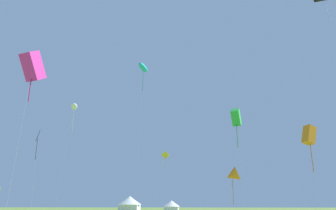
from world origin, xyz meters
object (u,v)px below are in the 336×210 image
kite_white_parafoil (74,107)px  festival_tent_right (171,206)px  kite_cyan_parafoil (143,68)px  kite_green_box (236,117)px  kite_magenta_box (33,66)px  festival_tent_left (130,203)px  kite_yellow_diamond (165,157)px  kite_orange_box (309,135)px  kite_orange_delta (232,175)px  kite_black_diamond (38,138)px

kite_white_parafoil → festival_tent_right: size_ratio=5.90×
kite_cyan_parafoil → kite_green_box: (15.47, -12.59, -13.49)m
kite_magenta_box → kite_green_box: (20.15, 17.27, -1.01)m
festival_tent_left → kite_cyan_parafoil: bearing=-71.8°
kite_yellow_diamond → kite_magenta_box: size_ratio=0.68×
kite_white_parafoil → kite_magenta_box: bearing=-73.0°
kite_cyan_parafoil → kite_orange_box: (19.51, -29.37, -19.48)m
kite_yellow_diamond → kite_orange_box: size_ratio=1.35×
kite_cyan_parafoil → kite_orange_box: bearing=-56.4°
kite_cyan_parafoil → festival_tent_left: (-5.70, 17.34, -24.52)m
kite_cyan_parafoil → kite_orange_delta: bearing=25.2°
kite_orange_delta → kite_white_parafoil: kite_white_parafoil is taller
festival_tent_left → kite_white_parafoil: bearing=-135.1°
kite_black_diamond → festival_tent_left: bearing=64.1°
kite_orange_box → kite_white_parafoil: bearing=134.2°
festival_tent_left → festival_tent_right: size_ratio=1.38×
festival_tent_left → kite_yellow_diamond: bearing=-60.4°
kite_black_diamond → festival_tent_left: 27.14m
kite_white_parafoil → kite_black_diamond: kite_white_parafoil is taller
kite_magenta_box → kite_black_diamond: size_ratio=1.13×
kite_magenta_box → kite_black_diamond: (-11.96, 24.65, -1.65)m
kite_yellow_diamond → kite_white_parafoil: size_ratio=0.47×
kite_yellow_diamond → kite_black_diamond: bearing=-166.4°
kite_green_box → festival_tent_left: kite_green_box is taller
kite_orange_box → kite_green_box: bearing=103.5°
kite_cyan_parafoil → kite_magenta_box: kite_cyan_parafoil is taller
kite_yellow_diamond → kite_magenta_box: (-8.90, -29.71, 4.48)m
kite_cyan_parafoil → kite_white_parafoil: (-15.98, 7.07, -5.08)m
kite_orange_box → festival_tent_left: kite_orange_box is taller
kite_white_parafoil → kite_yellow_diamond: bearing=-19.7°
kite_orange_box → kite_yellow_diamond: bearing=117.6°
kite_orange_delta → kite_magenta_box: bearing=-119.0°
kite_orange_delta → festival_tent_left: (-21.80, 9.77, -4.96)m
festival_tent_left → festival_tent_right: 9.26m
kite_black_diamond → kite_yellow_diamond: bearing=13.6°
kite_green_box → festival_tent_left: bearing=125.3°
kite_cyan_parafoil → festival_tent_right: kite_cyan_parafoil is taller
kite_yellow_diamond → kite_cyan_parafoil: bearing=177.9°
kite_orange_box → festival_tent_left: size_ratio=1.50×
kite_white_parafoil → kite_cyan_parafoil: bearing=-23.9°
kite_yellow_diamond → festival_tent_right: 19.28m
kite_green_box → kite_cyan_parafoil: bearing=140.9°
kite_orange_delta → festival_tent_left: 24.40m
kite_white_parafoil → kite_black_diamond: bearing=-93.0°
kite_white_parafoil → festival_tent_left: 24.27m
kite_white_parafoil → festival_tent_right: kite_white_parafoil is taller
festival_tent_right → festival_tent_left: bearing=180.0°
kite_magenta_box → festival_tent_right: bearing=80.1°
kite_white_parafoil → kite_magenta_box: kite_white_parafoil is taller
kite_cyan_parafoil → kite_yellow_diamond: 17.48m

